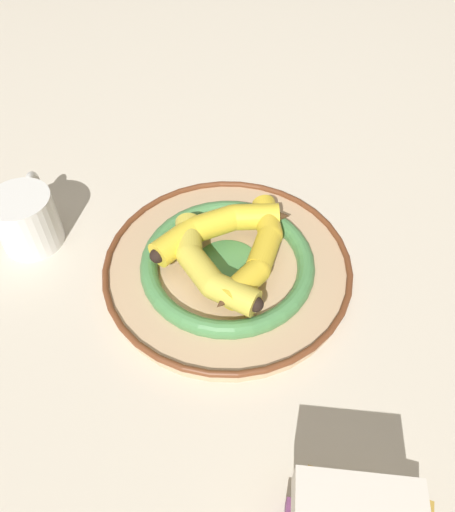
# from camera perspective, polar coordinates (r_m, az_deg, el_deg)

# --- Properties ---
(ground_plane) EXTENTS (2.80, 2.80, 0.00)m
(ground_plane) POSITION_cam_1_polar(r_m,az_deg,el_deg) (0.72, 1.21, -2.34)
(ground_plane) COLOR beige
(decorative_bowl) EXTENTS (0.36, 0.36, 0.04)m
(decorative_bowl) POSITION_cam_1_polar(r_m,az_deg,el_deg) (0.71, -0.00, -1.18)
(decorative_bowl) COLOR tan
(decorative_bowl) RESTS_ON ground_plane
(banana_a) EXTENTS (0.20, 0.11, 0.04)m
(banana_a) POSITION_cam_1_polar(r_m,az_deg,el_deg) (0.68, 3.51, 0.38)
(banana_a) COLOR gold
(banana_a) RESTS_ON decorative_bowl
(banana_b) EXTENTS (0.10, 0.21, 0.04)m
(banana_b) POSITION_cam_1_polar(r_m,az_deg,el_deg) (0.71, -1.12, 3.38)
(banana_b) COLOR yellow
(banana_b) RESTS_ON decorative_bowl
(banana_c) EXTENTS (0.18, 0.11, 0.04)m
(banana_c) POSITION_cam_1_polar(r_m,az_deg,el_deg) (0.67, -2.58, -0.99)
(banana_c) COLOR gold
(banana_c) RESTS_ON decorative_bowl
(coffee_mug) EXTENTS (0.14, 0.09, 0.09)m
(coffee_mug) POSITION_cam_1_polar(r_m,az_deg,el_deg) (0.80, -21.97, 4.06)
(coffee_mug) COLOR white
(coffee_mug) RESTS_ON ground_plane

